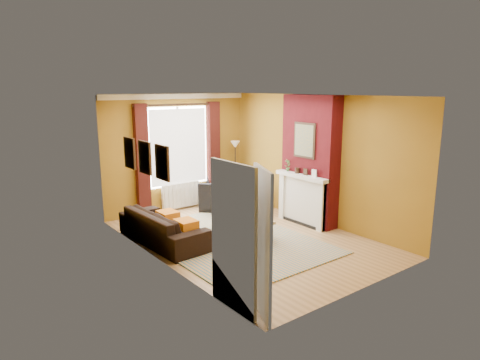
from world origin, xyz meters
The scene contains 12 objects.
ground centered at (0.00, 0.00, 0.00)m, with size 5.50×5.50×0.00m, color olive.
room_walls centered at (0.64, 0.28, 1.39)m, with size 3.82×5.54×2.83m.
striped_rug centered at (-0.35, 0.11, 0.01)m, with size 2.78×3.83×0.02m.
sofa centered at (-1.42, 0.83, 0.32)m, with size 2.16×0.84×0.63m, color black.
armchair centered at (0.86, 2.09, 0.37)m, with size 1.13×0.98×0.73m, color black.
coffee_table centered at (-0.01, 0.14, 0.40)m, with size 0.81×1.40×0.44m.
wicker_stool centered at (0.66, 2.34, 0.21)m, with size 0.36×0.36×0.43m.
floor_lamp centered at (1.49, 2.40, 1.26)m, with size 0.28×0.28×1.60m.
book_a centered at (-0.20, -0.08, 0.46)m, with size 0.19×0.25×0.02m, color #999999.
book_b centered at (0.01, 0.53, 0.46)m, with size 0.22×0.30×0.02m, color #999999.
mug centered at (0.03, 0.09, 0.49)m, with size 0.10×0.10×0.09m, color #999999.
tv_remote centered at (-0.15, 0.17, 0.46)m, with size 0.07×0.18×0.02m.
Camera 1 is at (-5.04, -6.33, 2.96)m, focal length 32.00 mm.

